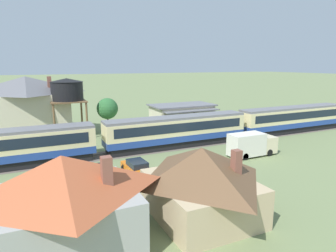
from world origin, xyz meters
name	(u,v)px	position (x,y,z in m)	size (l,w,h in m)	color
ground_plane	(156,149)	(0.00, 0.00, 0.00)	(600.00, 600.00, 0.00)	#707F51
passenger_train	(179,130)	(3.20, -0.25, 2.22)	(60.27, 3.00, 4.01)	#234293
railway_track	(127,153)	(-3.99, -0.25, 0.01)	(106.05, 3.60, 0.04)	#665B51
station_building	(182,117)	(8.26, 8.61, 2.12)	(10.26, 6.96, 4.18)	beige
station_house_grey_roof	(28,105)	(-14.42, 14.87, 4.57)	(12.21, 10.19, 8.85)	beige
water_tower	(67,91)	(-9.13, 10.80, 6.87)	(4.85, 4.85, 8.63)	brown
cottage_terracotta_roof	(64,202)	(-12.94, -17.42, 2.97)	(8.38, 6.84, 5.72)	#9E9E99
cottage_brown_roof	(201,181)	(-3.85, -17.25, 2.61)	(6.86, 7.99, 5.02)	tan
picket_fence_front	(49,202)	(-13.53, -11.50, 0.53)	(29.71, 0.06, 1.05)	white
parked_car_black	(81,171)	(-10.30, -6.23, 0.62)	(4.46, 2.26, 1.29)	black
parked_car_orange	(137,167)	(-5.15, -7.35, 0.62)	(2.37, 4.54, 1.32)	orange
delivery_truck_cream	(251,144)	(8.87, -7.64, 1.39)	(5.98, 2.11, 2.75)	beige
yard_tree_0	(107,109)	(-3.27, 11.51, 3.81)	(3.27, 3.27, 5.47)	#4C3823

